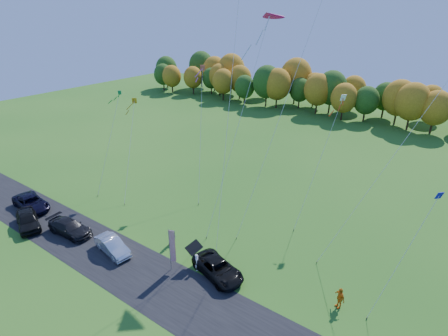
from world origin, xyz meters
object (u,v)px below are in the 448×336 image
Objects in this scene: silver_sedan at (112,246)px; person_east at (340,298)px; feather_flag at (172,246)px; black_suv at (218,268)px.

person_east reaches higher than silver_sedan.
silver_sedan is 20.61m from person_east.
feather_flag is (6.41, 1.48, 1.88)m from silver_sedan.
silver_sedan is at bearing -166.96° from feather_flag.
black_suv is 2.84× the size of person_east.
silver_sedan is at bearing 124.45° from black_suv.
feather_flag is at bearing -67.78° from silver_sedan.
feather_flag is (-3.63, -1.72, 1.88)m from black_suv.
person_east reaches higher than black_suv.
black_suv is 10.09m from person_east.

